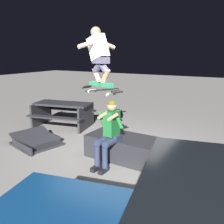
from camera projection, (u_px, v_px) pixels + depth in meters
ground_plane at (120, 156)px, 5.47m from camera, size 40.00×40.00×0.00m
ledge_box_main at (126, 148)px, 5.28m from camera, size 1.74×0.84×0.49m
person_sitting_on_ledge at (109, 130)px, 4.88m from camera, size 0.59×0.76×1.33m
skateboard at (101, 90)px, 4.80m from camera, size 1.03×0.50×0.15m
skater_airborne at (99, 54)px, 4.68m from camera, size 0.63×0.87×1.12m
kicker_ramp at (37, 142)px, 6.11m from camera, size 1.24×1.19×0.40m
picnic_table_back at (63, 111)px, 7.55m from camera, size 1.95×1.67×0.75m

